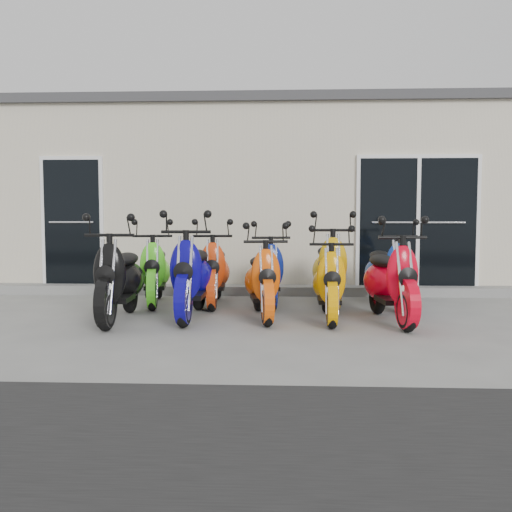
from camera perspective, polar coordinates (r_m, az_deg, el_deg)
The scene contains 16 objects.
ground at distance 7.50m, azimuth -0.22°, elevation -6.06°, with size 80.00×80.00×0.00m, color gray.
building at distance 12.58m, azimuth 1.00°, elevation 5.43°, with size 14.00×6.00×3.20m, color beige.
roof_cap at distance 12.72m, azimuth 1.01°, elevation 13.02°, with size 14.20×6.20×0.16m, color #3F3F42.
front_step at distance 9.48m, azimuth 0.41°, elevation -3.43°, with size 14.00×0.40×0.15m, color gray.
door_left at distance 10.19m, azimuth -17.88°, elevation 3.58°, with size 1.07×0.08×2.22m, color black.
door_right at distance 9.80m, azimuth 15.86°, elevation 3.61°, with size 2.02×0.08×2.22m, color black.
scooter_front_black at distance 7.31m, azimuth -13.54°, elevation -1.10°, with size 0.67×1.83×1.35m, color black, non-canonical shape.
scooter_front_blue at distance 7.36m, azimuth -6.43°, elevation -0.81°, with size 0.69×1.89×1.39m, color #0B057A, non-canonical shape.
scooter_front_orange_a at distance 7.30m, azimuth 0.64°, elevation -1.41°, with size 0.61×1.69×1.25m, color #EF530A, non-canonical shape.
scooter_front_orange_b at distance 7.23m, azimuth 7.33°, elevation -1.63°, with size 0.60×1.64×1.21m, color #ED9C00, non-canonical shape.
scooter_front_red at distance 7.22m, azimuth 13.34°, elevation -1.28°, with size 0.65×1.79×1.32m, color red, non-canonical shape.
scooter_back_green at distance 8.55m, azimuth -10.06°, elevation -0.54°, with size 0.63×1.73×1.28m, color #50E121, non-canonical shape.
scooter_back_red at distance 8.40m, azimuth -4.16°, elevation -0.57°, with size 0.63×1.73×1.28m, color red, non-canonical shape.
scooter_back_blue at distance 8.36m, azimuth 1.29°, elevation -0.68°, with size 0.62×1.69×1.25m, color navy, non-canonical shape.
scooter_back_yellow at distance 8.29m, azimuth 7.38°, elevation -0.28°, with size 0.68×1.88×1.39m, color #DDA509, non-canonical shape.
scooter_back_extra at distance 8.48m, azimuth 13.08°, elevation -0.63°, with size 0.63×1.73×1.28m, color navy, non-canonical shape.
Camera 1 is at (0.38, -7.37, 1.35)m, focal length 40.00 mm.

